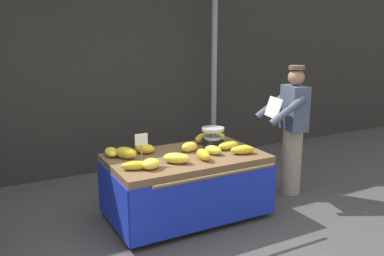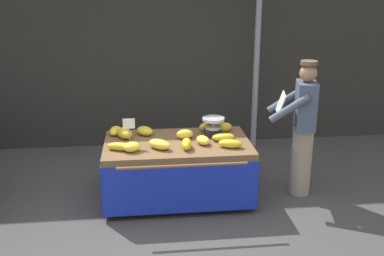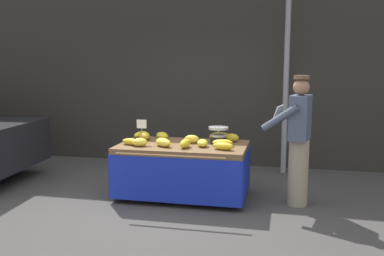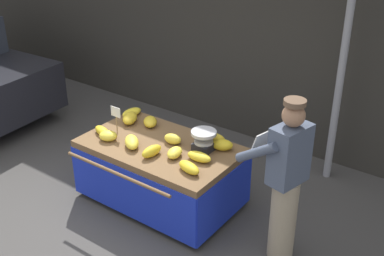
{
  "view_description": "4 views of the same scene",
  "coord_description": "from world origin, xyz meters",
  "px_view_note": "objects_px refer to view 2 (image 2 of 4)",
  "views": [
    {
      "loc": [
        -1.84,
        -3.25,
        2.12
      ],
      "look_at": [
        0.3,
        0.75,
        1.06
      ],
      "focal_mm": 38.12,
      "sensor_mm": 36.0,
      "label": 1
    },
    {
      "loc": [
        -0.18,
        -4.4,
        2.62
      ],
      "look_at": [
        0.39,
        0.7,
        0.93
      ],
      "focal_mm": 42.18,
      "sensor_mm": 36.0,
      "label": 2
    },
    {
      "loc": [
        1.59,
        -4.93,
        1.87
      ],
      "look_at": [
        0.32,
        0.79,
        0.97
      ],
      "focal_mm": 39.89,
      "sensor_mm": 36.0,
      "label": 3
    },
    {
      "loc": [
        3.36,
        -2.99,
        3.43
      ],
      "look_at": [
        0.6,
        0.8,
        1.05
      ],
      "focal_mm": 46.39,
      "sensor_mm": 36.0,
      "label": 4
    }
  ],
  "objects_px": {
    "banana_bunch_4": "(115,131)",
    "banana_bunch_11": "(223,137)",
    "banana_bunch_3": "(132,147)",
    "banana_bunch_5": "(160,144)",
    "banana_bunch_9": "(203,140)",
    "street_pole": "(257,50)",
    "banana_bunch_7": "(224,127)",
    "banana_bunch_0": "(210,126)",
    "banana_bunch_8": "(124,133)",
    "price_sign": "(129,126)",
    "banana_bunch_10": "(187,144)",
    "banana_bunch_6": "(230,144)",
    "vendor_person": "(302,128)",
    "banana_cart": "(177,157)",
    "weighing_scale": "(213,127)",
    "banana_bunch_12": "(119,146)",
    "banana_bunch_1": "(185,134)",
    "banana_bunch_2": "(145,131)"
  },
  "relations": [
    {
      "from": "banana_bunch_4",
      "to": "banana_bunch_11",
      "type": "xyz_separation_m",
      "value": [
        1.32,
        -0.4,
        0.0
      ]
    },
    {
      "from": "banana_bunch_3",
      "to": "banana_bunch_5",
      "type": "bearing_deg",
      "value": 8.68
    },
    {
      "from": "banana_bunch_4",
      "to": "banana_bunch_9",
      "type": "height_order",
      "value": "banana_bunch_9"
    },
    {
      "from": "street_pole",
      "to": "banana_bunch_7",
      "type": "relative_size",
      "value": 13.57
    },
    {
      "from": "banana_bunch_0",
      "to": "banana_bunch_8",
      "type": "xyz_separation_m",
      "value": [
        -1.1,
        -0.16,
        -0.0
      ]
    },
    {
      "from": "price_sign",
      "to": "banana_bunch_10",
      "type": "height_order",
      "value": "price_sign"
    },
    {
      "from": "banana_bunch_6",
      "to": "vendor_person",
      "type": "xyz_separation_m",
      "value": [
        0.95,
        0.24,
        0.08
      ]
    },
    {
      "from": "banana_bunch_3",
      "to": "banana_bunch_10",
      "type": "xyz_separation_m",
      "value": [
        0.63,
        0.02,
        0.0
      ]
    },
    {
      "from": "street_pole",
      "to": "banana_cart",
      "type": "relative_size",
      "value": 1.78
    },
    {
      "from": "price_sign",
      "to": "banana_bunch_6",
      "type": "xyz_separation_m",
      "value": [
        1.17,
        -0.18,
        -0.2
      ]
    },
    {
      "from": "street_pole",
      "to": "banana_bunch_5",
      "type": "height_order",
      "value": "street_pole"
    },
    {
      "from": "banana_bunch_8",
      "to": "banana_bunch_9",
      "type": "height_order",
      "value": "banana_bunch_8"
    },
    {
      "from": "banana_cart",
      "to": "weighing_scale",
      "type": "xyz_separation_m",
      "value": [
        0.47,
        0.19,
        0.32
      ]
    },
    {
      "from": "banana_bunch_0",
      "to": "banana_bunch_7",
      "type": "distance_m",
      "value": 0.18
    },
    {
      "from": "street_pole",
      "to": "banana_bunch_7",
      "type": "bearing_deg",
      "value": -118.92
    },
    {
      "from": "banana_bunch_0",
      "to": "banana_cart",
      "type": "bearing_deg",
      "value": -140.25
    },
    {
      "from": "banana_bunch_8",
      "to": "price_sign",
      "type": "bearing_deg",
      "value": -76.23
    },
    {
      "from": "weighing_scale",
      "to": "banana_bunch_0",
      "type": "relative_size",
      "value": 0.96
    },
    {
      "from": "weighing_scale",
      "to": "banana_bunch_12",
      "type": "relative_size",
      "value": 0.95
    },
    {
      "from": "weighing_scale",
      "to": "banana_bunch_10",
      "type": "bearing_deg",
      "value": -131.44
    },
    {
      "from": "banana_bunch_1",
      "to": "banana_bunch_6",
      "type": "bearing_deg",
      "value": -36.53
    },
    {
      "from": "banana_bunch_2",
      "to": "banana_bunch_0",
      "type": "bearing_deg",
      "value": 5.65
    },
    {
      "from": "banana_bunch_6",
      "to": "banana_bunch_9",
      "type": "relative_size",
      "value": 1.25
    },
    {
      "from": "banana_bunch_5",
      "to": "banana_bunch_6",
      "type": "bearing_deg",
      "value": -3.53
    },
    {
      "from": "banana_bunch_3",
      "to": "banana_bunch_12",
      "type": "height_order",
      "value": "banana_bunch_3"
    },
    {
      "from": "banana_bunch_11",
      "to": "price_sign",
      "type": "bearing_deg",
      "value": -177.08
    },
    {
      "from": "banana_bunch_2",
      "to": "banana_bunch_6",
      "type": "xyz_separation_m",
      "value": [
        0.99,
        -0.56,
        -0.01
      ]
    },
    {
      "from": "banana_bunch_1",
      "to": "banana_bunch_5",
      "type": "relative_size",
      "value": 0.7
    },
    {
      "from": "banana_bunch_8",
      "to": "vendor_person",
      "type": "xyz_separation_m",
      "value": [
        2.2,
        -0.24,
        0.06
      ]
    },
    {
      "from": "banana_bunch_9",
      "to": "banana_bunch_5",
      "type": "bearing_deg",
      "value": -168.91
    },
    {
      "from": "banana_bunch_6",
      "to": "banana_bunch_10",
      "type": "distance_m",
      "value": 0.51
    },
    {
      "from": "banana_cart",
      "to": "banana_bunch_4",
      "type": "relative_size",
      "value": 6.47
    },
    {
      "from": "banana_bunch_6",
      "to": "banana_bunch_12",
      "type": "bearing_deg",
      "value": 177.4
    },
    {
      "from": "banana_bunch_0",
      "to": "banana_bunch_2",
      "type": "distance_m",
      "value": 0.85
    },
    {
      "from": "banana_bunch_2",
      "to": "banana_bunch_10",
      "type": "height_order",
      "value": "banana_bunch_10"
    },
    {
      "from": "banana_bunch_0",
      "to": "banana_bunch_2",
      "type": "bearing_deg",
      "value": -174.35
    },
    {
      "from": "banana_bunch_5",
      "to": "banana_bunch_7",
      "type": "bearing_deg",
      "value": 31.87
    },
    {
      "from": "banana_bunch_6",
      "to": "weighing_scale",
      "type": "bearing_deg",
      "value": 106.56
    },
    {
      "from": "banana_bunch_4",
      "to": "banana_cart",
      "type": "bearing_deg",
      "value": -26.44
    },
    {
      "from": "banana_cart",
      "to": "banana_bunch_9",
      "type": "bearing_deg",
      "value": -20.27
    },
    {
      "from": "banana_bunch_6",
      "to": "banana_bunch_3",
      "type": "bearing_deg",
      "value": 179.87
    },
    {
      "from": "banana_bunch_8",
      "to": "banana_bunch_2",
      "type": "bearing_deg",
      "value": 16.5
    },
    {
      "from": "weighing_scale",
      "to": "banana_bunch_6",
      "type": "bearing_deg",
      "value": -73.44
    },
    {
      "from": "weighing_scale",
      "to": "banana_bunch_0",
      "type": "height_order",
      "value": "weighing_scale"
    },
    {
      "from": "banana_bunch_5",
      "to": "banana_bunch_10",
      "type": "distance_m",
      "value": 0.32
    },
    {
      "from": "banana_bunch_5",
      "to": "banana_bunch_6",
      "type": "height_order",
      "value": "banana_bunch_5"
    },
    {
      "from": "street_pole",
      "to": "banana_bunch_9",
      "type": "distance_m",
      "value": 2.22
    },
    {
      "from": "weighing_scale",
      "to": "banana_bunch_3",
      "type": "distance_m",
      "value": 1.11
    },
    {
      "from": "street_pole",
      "to": "banana_bunch_1",
      "type": "distance_m",
      "value": 2.16
    },
    {
      "from": "banana_bunch_0",
      "to": "banana_bunch_7",
      "type": "bearing_deg",
      "value": -19.76
    }
  ]
}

